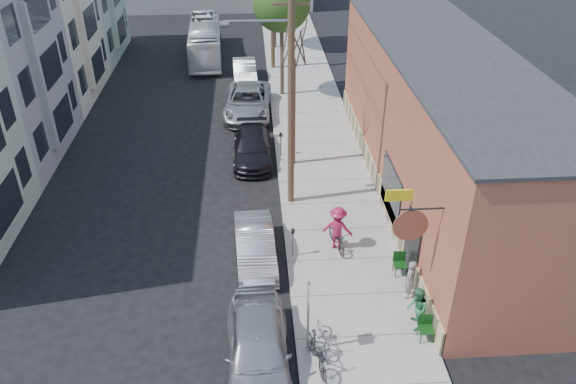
{
  "coord_description": "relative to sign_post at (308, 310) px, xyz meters",
  "views": [
    {
      "loc": [
        0.91,
        -16.84,
        13.73
      ],
      "look_at": [
        2.23,
        2.86,
        1.5
      ],
      "focal_mm": 35.0,
      "sensor_mm": 36.0,
      "label": 1
    }
  ],
  "objects": [
    {
      "name": "car_2",
      "position": [
        -1.55,
        13.05,
        -1.15
      ],
      "size": [
        1.93,
        4.69,
        1.36
      ],
      "primitive_type": "imported",
      "rotation": [
        0.0,
        0.0,
        -0.0
      ],
      "color": "black",
      "rests_on": "ground"
    },
    {
      "name": "parked_bike_b",
      "position": [
        0.52,
        0.18,
        -1.27
      ],
      "size": [
        0.71,
        1.63,
        0.83
      ],
      "primitive_type": "imported",
      "rotation": [
        0.0,
        0.0,
        0.1
      ],
      "color": "gray",
      "rests_on": "sidewalk"
    },
    {
      "name": "tree_leafy_mid",
      "position": [
        0.45,
        21.48,
        3.98
      ],
      "size": [
        3.44,
        3.44,
        7.4
      ],
      "color": "#44392C",
      "rests_on": "sidewalk"
    },
    {
      "name": "parking_meter_far",
      "position": [
        -0.1,
        13.18,
        -0.85
      ],
      "size": [
        0.14,
        0.14,
        1.24
      ],
      "color": "slate",
      "rests_on": "sidewalk"
    },
    {
      "name": "cafe_building",
      "position": [
        6.64,
        9.45,
        1.47
      ],
      "size": [
        6.6,
        20.2,
        6.61
      ],
      "color": "brown",
      "rests_on": "ground"
    },
    {
      "name": "cyclist_bike",
      "position": [
        1.67,
        5.23,
        -1.24
      ],
      "size": [
        0.91,
        1.77,
        0.88
      ],
      "primitive_type": "imported",
      "rotation": [
        0.0,
        0.0,
        0.2
      ],
      "color": "black",
      "rests_on": "sidewalk"
    },
    {
      "name": "parking_meter_near",
      "position": [
        -0.1,
        4.82,
        -0.85
      ],
      "size": [
        0.14,
        0.14,
        1.24
      ],
      "color": "slate",
      "rests_on": "sidewalk"
    },
    {
      "name": "car_0",
      "position": [
        -1.55,
        -0.48,
        -1.01
      ],
      "size": [
        2.03,
        4.85,
        1.64
      ],
      "primitive_type": "imported",
      "rotation": [
        0.0,
        0.0,
        0.02
      ],
      "color": "gray",
      "rests_on": "ground"
    },
    {
      "name": "car_3",
      "position": [
        -1.74,
        18.74,
        -1.04
      ],
      "size": [
        2.98,
        5.86,
        1.59
      ],
      "primitive_type": "imported",
      "rotation": [
        0.0,
        0.0,
        -0.06
      ],
      "color": "#939799",
      "rests_on": "ground"
    },
    {
      "name": "utility_pole_near",
      "position": [
        0.04,
        8.78,
        3.58
      ],
      "size": [
        3.57,
        0.28,
        10.0
      ],
      "color": "#503A28",
      "rests_on": "sidewalk"
    },
    {
      "name": "patio_chair_a",
      "position": [
        3.76,
        3.45,
        -1.24
      ],
      "size": [
        0.53,
        0.53,
        0.88
      ],
      "primitive_type": null,
      "rotation": [
        0.0,
        0.0,
        -0.07
      ],
      "color": "#0F3812",
      "rests_on": "sidewalk"
    },
    {
      "name": "car_1",
      "position": [
        -1.55,
        4.81,
        -1.15
      ],
      "size": [
        1.68,
        4.23,
        1.37
      ],
      "primitive_type": "imported",
      "rotation": [
        0.0,
        0.0,
        0.06
      ],
      "color": "#A2A3AA",
      "rests_on": "ground"
    },
    {
      "name": "sidewalk",
      "position": [
        1.9,
        15.46,
        -1.76
      ],
      "size": [
        4.5,
        58.0,
        0.15
      ],
      "primitive_type": "cube",
      "color": "#9A968F",
      "rests_on": "ground"
    },
    {
      "name": "bus",
      "position": [
        -4.87,
        29.58,
        -0.51
      ],
      "size": [
        2.67,
        9.56,
        2.64
      ],
      "primitive_type": "imported",
      "rotation": [
        0.0,
        0.0,
        0.05
      ],
      "color": "white",
      "rests_on": "ground"
    },
    {
      "name": "apartment_row",
      "position": [
        -14.2,
        18.46,
        2.67
      ],
      "size": [
        6.3,
        32.0,
        9.0
      ],
      "color": "#A6B99C",
      "rests_on": "ground"
    },
    {
      "name": "sign_post",
      "position": [
        0.0,
        0.0,
        0.0
      ],
      "size": [
        0.07,
        0.45,
        2.8
      ],
      "color": "slate",
      "rests_on": "sidewalk"
    },
    {
      "name": "cyclist",
      "position": [
        1.67,
        5.23,
        -0.76
      ],
      "size": [
        1.35,
        1.04,
        1.85
      ],
      "primitive_type": "imported",
      "rotation": [
        0.0,
        0.0,
        2.8
      ],
      "color": "maroon",
      "rests_on": "sidewalk"
    },
    {
      "name": "tree_bare",
      "position": [
        0.45,
        12.26,
        1.0
      ],
      "size": [
        0.24,
        0.24,
        5.37
      ],
      "color": "#44392C",
      "rests_on": "sidewalk"
    },
    {
      "name": "patron_green",
      "position": [
        3.63,
        0.75,
        -0.89
      ],
      "size": [
        0.68,
        0.83,
        1.59
      ],
      "primitive_type": "imported",
      "rotation": [
        0.0,
        0.0,
        -1.67
      ],
      "color": "#2C6F44",
      "rests_on": "sidewalk"
    },
    {
      "name": "patron_grey",
      "position": [
        3.76,
        2.24,
        -0.92
      ],
      "size": [
        0.54,
        0.65,
        1.52
      ],
      "primitive_type": "imported",
      "rotation": [
        0.0,
        0.0,
        -1.95
      ],
      "color": "slate",
      "rests_on": "sidewalk"
    },
    {
      "name": "ground",
      "position": [
        -2.35,
        4.46,
        -1.83
      ],
      "size": [
        120.0,
        120.0,
        0.0
      ],
      "primitive_type": "plane",
      "color": "black"
    },
    {
      "name": "car_4",
      "position": [
        -1.93,
        24.26,
        -1.12
      ],
      "size": [
        1.72,
        4.39,
        1.42
      ],
      "primitive_type": "imported",
      "rotation": [
        0.0,
        0.0,
        0.05
      ],
      "color": "#B1B7B9",
      "rests_on": "ground"
    },
    {
      "name": "patio_chair_b",
      "position": [
        3.82,
        0.2,
        -1.24
      ],
      "size": [
        0.54,
        0.54,
        0.88
      ],
      "primitive_type": null,
      "rotation": [
        0.0,
        0.0,
        -0.07
      ],
      "color": "#0F3812",
      "rests_on": "sidewalk"
    },
    {
      "name": "parked_bike_a",
      "position": [
        0.22,
        -0.62,
        -1.12
      ],
      "size": [
        0.9,
        1.94,
        1.13
      ],
      "primitive_type": "imported",
      "rotation": [
        0.0,
        0.0,
        0.2
      ],
      "color": "black",
      "rests_on": "sidewalk"
    }
  ]
}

